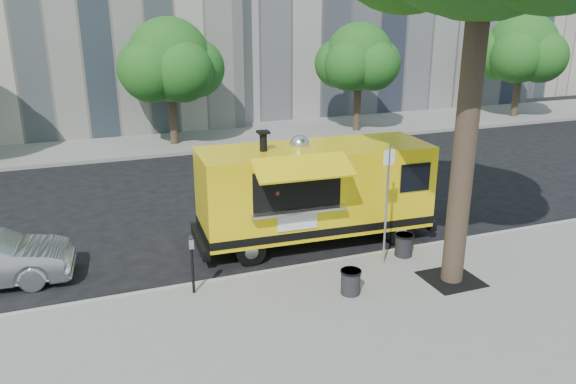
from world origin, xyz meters
name	(u,v)px	position (x,y,z in m)	size (l,w,h in m)	color
ground	(299,254)	(0.00, 0.00, 0.00)	(120.00, 120.00, 0.00)	black
sidewalk	(376,332)	(0.00, -4.00, 0.07)	(60.00, 6.00, 0.15)	gray
curb	(314,266)	(0.00, -0.93, 0.07)	(60.00, 0.14, 0.16)	#999993
far_sidewalk	(193,139)	(0.00, 13.50, 0.07)	(60.00, 5.00, 0.15)	gray
tree_well	(451,279)	(2.60, -2.80, 0.15)	(1.20, 1.20, 0.02)	black
far_tree_b	(169,60)	(-1.00, 12.70, 3.83)	(3.60, 3.60, 5.50)	#33261C
far_tree_c	(359,57)	(8.00, 12.40, 3.72)	(3.24, 3.24, 5.21)	#33261C
far_tree_d	(522,48)	(18.00, 12.60, 3.89)	(3.78, 3.78, 5.64)	#33261C
sign_post	(387,197)	(1.55, -1.55, 1.85)	(0.28, 0.06, 3.00)	silver
parking_meter	(192,258)	(-3.00, -1.35, 0.98)	(0.11, 0.11, 1.33)	black
food_truck	(314,191)	(0.63, 0.57, 1.46)	(6.41, 3.06, 3.11)	yellow
trash_bin_left	(404,244)	(2.26, -1.30, 0.45)	(0.47, 0.47, 0.56)	black
trash_bin_right	(351,281)	(0.15, -2.58, 0.44)	(0.46, 0.46, 0.55)	black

